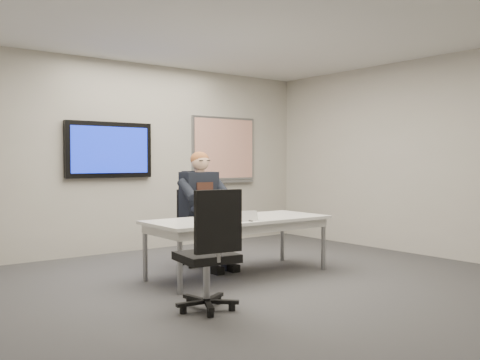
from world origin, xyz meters
TOP-DOWN VIEW (x-y plane):
  - floor at (0.00, 0.00)m, footprint 6.00×6.00m
  - ceiling at (0.00, 0.00)m, footprint 6.00×6.00m
  - wall_back at (0.00, 3.00)m, footprint 6.00×0.02m
  - wall_right at (3.00, 0.00)m, footprint 0.02×6.00m
  - conference_table at (0.09, 0.68)m, footprint 2.19×0.94m
  - tv_display at (-0.50, 2.95)m, footprint 1.30×0.09m
  - whiteboard at (1.55, 2.97)m, footprint 1.25×0.08m
  - office_chair_far at (0.04, 1.51)m, footprint 0.51×0.51m
  - office_chair_near at (-1.04, -0.36)m, footprint 0.59×0.59m
  - seated_person at (0.04, 1.25)m, footprint 0.46×0.79m
  - laptop at (0.04, 0.94)m, footprint 0.43×0.45m
  - name_tent at (-0.03, 0.40)m, footprint 0.29×0.12m
  - pen at (-0.02, 0.36)m, footprint 0.02×0.15m

SIDE VIEW (x-z plane):
  - floor at x=0.00m, z-range -0.01..0.01m
  - office_chair_far at x=0.04m, z-range -0.18..0.79m
  - office_chair_near at x=-1.04m, z-range -0.21..0.89m
  - seated_person at x=0.04m, z-range -0.14..1.32m
  - conference_table at x=0.09m, z-range 0.26..0.93m
  - pen at x=-0.02m, z-range 0.67..0.68m
  - name_tent at x=-0.03m, z-range 0.67..0.78m
  - laptop at x=0.04m, z-range 0.61..0.86m
  - wall_back at x=0.00m, z-range 0.00..2.80m
  - wall_right at x=3.00m, z-range 0.00..2.80m
  - tv_display at x=-0.50m, z-range 1.10..1.90m
  - whiteboard at x=1.55m, z-range 0.98..2.08m
  - ceiling at x=0.00m, z-range 2.79..2.81m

